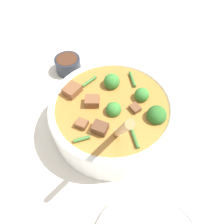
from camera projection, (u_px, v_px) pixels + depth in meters
name	position (u px, v px, depth m)	size (l,w,h in m)	color
ground_plane	(112.00, 126.00, 0.53)	(4.00, 4.00, 0.00)	silver
stew_bowl	(112.00, 113.00, 0.49)	(0.30, 0.27, 0.25)	white
condiment_bowl	(68.00, 64.00, 0.63)	(0.07, 0.07, 0.04)	#232833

